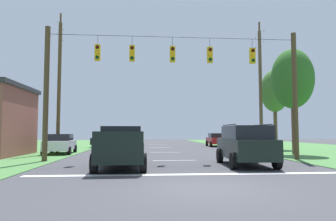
{
  "coord_description": "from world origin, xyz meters",
  "views": [
    {
      "loc": [
        -1.86,
        -9.36,
        1.68
      ],
      "look_at": [
        -0.48,
        7.69,
        2.86
      ],
      "focal_mm": 33.28,
      "sensor_mm": 36.0,
      "label": 1
    }
  ],
  "objects_px": {
    "distant_car_crossing_white": "(60,144)",
    "tree_roadside_far_right": "(292,79)",
    "overhead_signal_span": "(174,85)",
    "distant_car_oncoming": "(112,140)",
    "tree_roadside_right": "(275,91)",
    "utility_pole_near_left": "(59,83)",
    "distant_car_far_parked": "(217,140)",
    "suv_black": "(245,144)",
    "utility_pole_mid_right": "(260,87)",
    "pickup_truck": "(121,147)"
  },
  "relations": [
    {
      "from": "distant_car_crossing_white",
      "to": "tree_roadside_far_right",
      "type": "relative_size",
      "value": 0.55
    },
    {
      "from": "overhead_signal_span",
      "to": "distant_car_oncoming",
      "type": "distance_m",
      "value": 17.1
    },
    {
      "from": "tree_roadside_right",
      "to": "utility_pole_near_left",
      "type": "bearing_deg",
      "value": -167.48
    },
    {
      "from": "distant_car_far_parked",
      "to": "tree_roadside_far_right",
      "type": "distance_m",
      "value": 14.31
    },
    {
      "from": "overhead_signal_span",
      "to": "tree_roadside_right",
      "type": "xyz_separation_m",
      "value": [
        10.89,
        10.84,
        1.16
      ]
    },
    {
      "from": "tree_roadside_right",
      "to": "suv_black",
      "type": "bearing_deg",
      "value": -118.98
    },
    {
      "from": "utility_pole_mid_right",
      "to": "tree_roadside_far_right",
      "type": "height_order",
      "value": "utility_pole_mid_right"
    },
    {
      "from": "distant_car_crossing_white",
      "to": "tree_roadside_far_right",
      "type": "distance_m",
      "value": 18.25
    },
    {
      "from": "distant_car_oncoming",
      "to": "tree_roadside_far_right",
      "type": "xyz_separation_m",
      "value": [
        14.56,
        -11.72,
        4.86
      ]
    },
    {
      "from": "overhead_signal_span",
      "to": "distant_car_far_parked",
      "type": "height_order",
      "value": "overhead_signal_span"
    },
    {
      "from": "distant_car_oncoming",
      "to": "suv_black",
      "type": "bearing_deg",
      "value": -65.75
    },
    {
      "from": "distant_car_far_parked",
      "to": "tree_roadside_far_right",
      "type": "height_order",
      "value": "tree_roadside_far_right"
    },
    {
      "from": "distant_car_crossing_white",
      "to": "distant_car_far_parked",
      "type": "bearing_deg",
      "value": 37.06
    },
    {
      "from": "suv_black",
      "to": "utility_pole_mid_right",
      "type": "xyz_separation_m",
      "value": [
        4.67,
        9.81,
        4.39
      ]
    },
    {
      "from": "overhead_signal_span",
      "to": "tree_roadside_right",
      "type": "bearing_deg",
      "value": 44.86
    },
    {
      "from": "tree_roadside_right",
      "to": "tree_roadside_far_right",
      "type": "relative_size",
      "value": 0.97
    },
    {
      "from": "distant_car_far_parked",
      "to": "utility_pole_near_left",
      "type": "relative_size",
      "value": 0.39
    },
    {
      "from": "pickup_truck",
      "to": "utility_pole_near_left",
      "type": "xyz_separation_m",
      "value": [
        -5.52,
        9.84,
        4.54
      ]
    },
    {
      "from": "distant_car_far_parked",
      "to": "utility_pole_mid_right",
      "type": "height_order",
      "value": "utility_pole_mid_right"
    },
    {
      "from": "distant_car_crossing_white",
      "to": "tree_roadside_right",
      "type": "height_order",
      "value": "tree_roadside_right"
    },
    {
      "from": "pickup_truck",
      "to": "suv_black",
      "type": "height_order",
      "value": "suv_black"
    },
    {
      "from": "overhead_signal_span",
      "to": "distant_car_oncoming",
      "type": "relative_size",
      "value": 3.51
    },
    {
      "from": "distant_car_oncoming",
      "to": "tree_roadside_right",
      "type": "bearing_deg",
      "value": -17.37
    },
    {
      "from": "distant_car_far_parked",
      "to": "tree_roadside_far_right",
      "type": "relative_size",
      "value": 0.55
    },
    {
      "from": "overhead_signal_span",
      "to": "tree_roadside_far_right",
      "type": "bearing_deg",
      "value": 23.93
    },
    {
      "from": "distant_car_crossing_white",
      "to": "distant_car_far_parked",
      "type": "xyz_separation_m",
      "value": [
        14.79,
        11.17,
        0.0
      ]
    },
    {
      "from": "utility_pole_near_left",
      "to": "tree_roadside_right",
      "type": "distance_m",
      "value": 19.78
    },
    {
      "from": "distant_car_far_parked",
      "to": "tree_roadside_right",
      "type": "distance_m",
      "value": 9.12
    },
    {
      "from": "distant_car_crossing_white",
      "to": "tree_roadside_right",
      "type": "relative_size",
      "value": 0.57
    },
    {
      "from": "tree_roadside_far_right",
      "to": "distant_car_crossing_white",
      "type": "bearing_deg",
      "value": 173.41
    },
    {
      "from": "suv_black",
      "to": "utility_pole_mid_right",
      "type": "relative_size",
      "value": 0.45
    },
    {
      "from": "distant_car_oncoming",
      "to": "utility_pole_mid_right",
      "type": "xyz_separation_m",
      "value": [
        13.14,
        -9.0,
        4.66
      ]
    },
    {
      "from": "distant_car_crossing_white",
      "to": "distant_car_oncoming",
      "type": "distance_m",
      "value": 10.13
    },
    {
      "from": "suv_black",
      "to": "distant_car_oncoming",
      "type": "height_order",
      "value": "suv_black"
    },
    {
      "from": "distant_car_crossing_white",
      "to": "distant_car_far_parked",
      "type": "relative_size",
      "value": 1.01
    },
    {
      "from": "distant_car_far_parked",
      "to": "suv_black",
      "type": "bearing_deg",
      "value": -99.5
    },
    {
      "from": "pickup_truck",
      "to": "distant_car_far_parked",
      "type": "relative_size",
      "value": 1.25
    },
    {
      "from": "distant_car_oncoming",
      "to": "tree_roadside_far_right",
      "type": "relative_size",
      "value": 0.54
    },
    {
      "from": "suv_black",
      "to": "distant_car_far_parked",
      "type": "height_order",
      "value": "suv_black"
    },
    {
      "from": "overhead_signal_span",
      "to": "distant_car_crossing_white",
      "type": "height_order",
      "value": "overhead_signal_span"
    },
    {
      "from": "overhead_signal_span",
      "to": "pickup_truck",
      "type": "bearing_deg",
      "value": -131.33
    },
    {
      "from": "utility_pole_near_left",
      "to": "tree_roadside_far_right",
      "type": "relative_size",
      "value": 1.4
    },
    {
      "from": "pickup_truck",
      "to": "distant_car_oncoming",
      "type": "relative_size",
      "value": 1.27
    },
    {
      "from": "utility_pole_near_left",
      "to": "tree_roadside_right",
      "type": "height_order",
      "value": "utility_pole_near_left"
    },
    {
      "from": "distant_car_far_parked",
      "to": "tree_roadside_far_right",
      "type": "bearing_deg",
      "value": -78.45
    },
    {
      "from": "overhead_signal_span",
      "to": "utility_pole_mid_right",
      "type": "xyz_separation_m",
      "value": [
        7.94,
        6.88,
        1.02
      ]
    },
    {
      "from": "distant_car_far_parked",
      "to": "tree_roadside_right",
      "type": "relative_size",
      "value": 0.57
    },
    {
      "from": "pickup_truck",
      "to": "distant_car_far_parked",
      "type": "distance_m",
      "value": 22.73
    },
    {
      "from": "distant_car_oncoming",
      "to": "distant_car_far_parked",
      "type": "bearing_deg",
      "value": 7.03
    },
    {
      "from": "tree_roadside_right",
      "to": "pickup_truck",
      "type": "bearing_deg",
      "value": -134.3
    }
  ]
}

